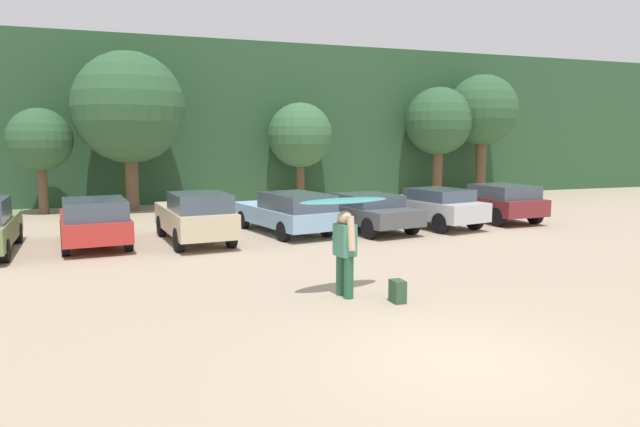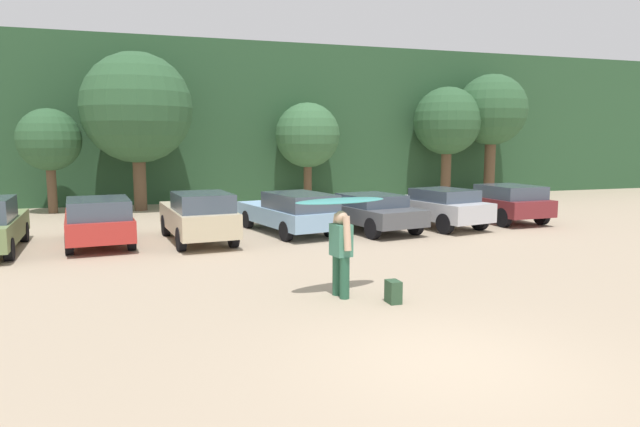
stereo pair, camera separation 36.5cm
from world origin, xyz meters
name	(u,v)px [view 2 (the right image)]	position (x,y,z in m)	size (l,w,h in m)	color
ground_plane	(451,363)	(0.00, 0.00, 0.00)	(120.00, 120.00, 0.00)	tan
hillside_ridge	(205,125)	(0.00, 28.52, 4.11)	(108.00, 12.00, 8.21)	#284C2D
tree_far_right	(49,140)	(-7.64, 20.35, 3.17)	(2.69, 2.69, 4.55)	brown
tree_center	(137,108)	(-3.97, 20.19, 4.58)	(4.91, 4.91, 7.06)	brown
tree_left	(308,136)	(4.35, 21.37, 3.40)	(3.31, 3.31, 5.08)	brown
tree_ridge_back	(447,122)	(12.26, 21.03, 4.17)	(3.70, 3.70, 6.07)	brown
tree_center_left	(492,111)	(14.94, 20.85, 4.79)	(3.93, 3.93, 6.82)	brown
parked_car_red	(98,220)	(-5.31, 11.46, 0.78)	(2.22, 4.46, 1.48)	#B72D28
parked_car_champagne	(198,216)	(-2.36, 11.09, 0.84)	(2.11, 4.63, 1.61)	beige
parked_car_sky_blue	(291,211)	(0.82, 11.79, 0.77)	(2.71, 5.01, 1.44)	#84ADD1
parked_car_dark_gray	(372,211)	(3.64, 11.34, 0.72)	(2.64, 4.33, 1.31)	#4C4F54
parked_car_silver	(438,206)	(6.30, 11.44, 0.78)	(2.65, 4.43, 1.44)	silver
parked_car_maroon	(502,202)	(9.45, 11.97, 0.79)	(2.12, 4.24, 1.46)	maroon
person_adult	(341,249)	(-0.30, 3.78, 1.01)	(0.39, 0.77, 1.78)	#26593F
surfboard_teal	(341,201)	(-0.25, 3.93, 1.97)	(2.15, 0.96, 0.12)	teal
backpack_dropped	(393,292)	(0.53, 3.04, 0.22)	(0.24, 0.34, 0.45)	#2D4C33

